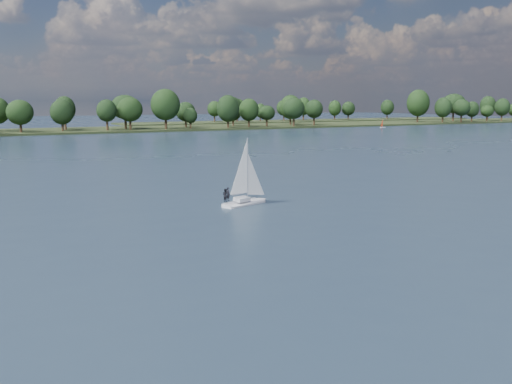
# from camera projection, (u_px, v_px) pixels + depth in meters

# --- Properties ---
(ground) EXTENTS (700.00, 700.00, 0.00)m
(ground) POSITION_uv_depth(u_px,v_px,m) (81.00, 161.00, 111.60)
(ground) COLOR #233342
(ground) RESTS_ON ground
(far_shore) EXTENTS (660.00, 40.00, 1.50)m
(far_shore) POSITION_uv_depth(u_px,v_px,m) (18.00, 133.00, 208.97)
(far_shore) COLOR black
(far_shore) RESTS_ON ground
(far_shore_back) EXTENTS (220.00, 30.00, 1.40)m
(far_shore_back) POSITION_uv_depth(u_px,v_px,m) (310.00, 121.00, 325.59)
(far_shore_back) COLOR black
(far_shore_back) RESTS_ON ground
(sailboat) EXTENTS (6.24, 3.70, 7.95)m
(sailboat) POSITION_uv_depth(u_px,v_px,m) (244.00, 185.00, 64.35)
(sailboat) COLOR silver
(sailboat) RESTS_ON ground
(dinghy_orange) EXTENTS (2.71, 1.34, 4.15)m
(dinghy_orange) POSITION_uv_depth(u_px,v_px,m) (383.00, 125.00, 250.87)
(dinghy_orange) COLOR silver
(dinghy_orange) RESTS_ON ground
(treeline) EXTENTS (562.11, 73.79, 18.25)m
(treeline) POSITION_uv_depth(u_px,v_px,m) (8.00, 111.00, 203.01)
(treeline) COLOR black
(treeline) RESTS_ON ground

